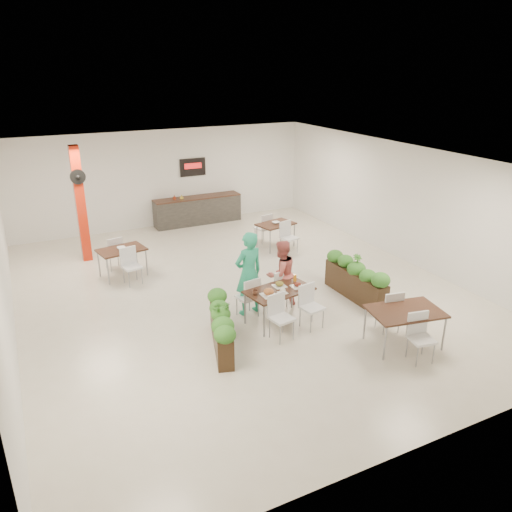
{
  "coord_description": "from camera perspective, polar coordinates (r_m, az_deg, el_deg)",
  "views": [
    {
      "loc": [
        -4.56,
        -10.08,
        5.18
      ],
      "look_at": [
        0.13,
        -0.63,
        1.1
      ],
      "focal_mm": 35.0,
      "sensor_mm": 36.0,
      "label": 1
    }
  ],
  "objects": [
    {
      "name": "ground",
      "position": [
        12.22,
        -1.86,
        -3.96
      ],
      "size": [
        12.0,
        12.0,
        0.0
      ],
      "primitive_type": "plane",
      "color": "beige",
      "rests_on": "ground"
    },
    {
      "name": "room_shell",
      "position": [
        11.51,
        -1.97,
        5.12
      ],
      "size": [
        10.1,
        12.1,
        3.22
      ],
      "color": "white",
      "rests_on": "ground"
    },
    {
      "name": "red_column",
      "position": [
        14.4,
        -19.42,
        5.71
      ],
      "size": [
        0.4,
        0.41,
        3.2
      ],
      "color": "red",
      "rests_on": "ground"
    },
    {
      "name": "service_counter",
      "position": [
        17.34,
        -6.69,
        5.3
      ],
      "size": [
        3.0,
        0.64,
        2.2
      ],
      "color": "#292725",
      "rests_on": "ground"
    },
    {
      "name": "main_table",
      "position": [
        10.54,
        2.63,
        -4.43
      ],
      "size": [
        1.51,
        1.79,
        0.92
      ],
      "rotation": [
        0.0,
        0.0,
        0.16
      ],
      "color": "black",
      "rests_on": "ground"
    },
    {
      "name": "diner_man",
      "position": [
        10.78,
        -0.84,
        -2.01
      ],
      "size": [
        0.75,
        0.56,
        1.89
      ],
      "primitive_type": "imported",
      "rotation": [
        0.0,
        0.0,
        3.3
      ],
      "color": "#27AA7E",
      "rests_on": "ground"
    },
    {
      "name": "diner_woman",
      "position": [
        11.18,
        2.86,
        -2.05
      ],
      "size": [
        0.85,
        0.71,
        1.56
      ],
      "primitive_type": "imported",
      "rotation": [
        0.0,
        0.0,
        3.3
      ],
      "color": "#D5645F",
      "rests_on": "ground"
    },
    {
      "name": "planter_left",
      "position": [
        9.71,
        -4.01,
        -7.72
      ],
      "size": [
        0.84,
        1.83,
        0.99
      ],
      "rotation": [
        0.0,
        0.0,
        1.27
      ],
      "color": "black",
      "rests_on": "ground"
    },
    {
      "name": "planter_right",
      "position": [
        11.86,
        11.32,
        -2.49
      ],
      "size": [
        0.41,
        2.09,
        1.09
      ],
      "rotation": [
        0.0,
        0.0,
        1.58
      ],
      "color": "black",
      "rests_on": "ground"
    },
    {
      "name": "side_table_a",
      "position": [
        13.25,
        -15.09,
        0.27
      ],
      "size": [
        1.27,
        1.67,
        0.92
      ],
      "rotation": [
        0.0,
        0.0,
        0.18
      ],
      "color": "black",
      "rests_on": "ground"
    },
    {
      "name": "side_table_b",
      "position": [
        14.88,
        2.28,
        3.27
      ],
      "size": [
        1.21,
        1.67,
        0.92
      ],
      "rotation": [
        0.0,
        0.0,
        0.22
      ],
      "color": "black",
      "rests_on": "ground"
    },
    {
      "name": "side_table_c",
      "position": [
        10.11,
        16.67,
        -6.52
      ],
      "size": [
        1.52,
        1.67,
        0.92
      ],
      "rotation": [
        0.0,
        0.0,
        -0.19
      ],
      "color": "black",
      "rests_on": "ground"
    }
  ]
}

